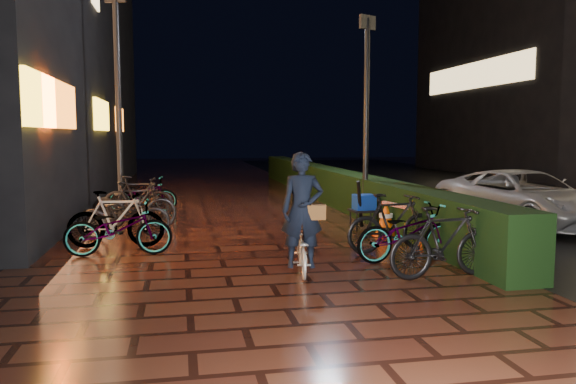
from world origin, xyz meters
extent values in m
plane|color=#381911|center=(0.00, 0.00, 0.00)|extent=(80.00, 80.00, 0.00)
cube|color=black|center=(9.00, 5.00, 0.00)|extent=(11.00, 60.00, 0.01)
cube|color=black|center=(3.30, 8.00, 0.50)|extent=(0.70, 20.00, 1.00)
imported|color=#A5A5A9|center=(6.38, 2.80, 0.62)|extent=(2.70, 4.68, 1.23)
cube|color=yellow|center=(-3.45, 1.50, 2.60)|extent=(0.08, 2.00, 0.90)
cube|color=orange|center=(-3.45, 3.00, 2.60)|extent=(0.08, 3.00, 0.90)
cube|color=yellow|center=(-3.45, 9.00, 2.60)|extent=(0.08, 2.80, 0.90)
cube|color=orange|center=(-3.45, 14.00, 2.60)|extent=(0.08, 2.20, 0.90)
cube|color=black|center=(17.50, 18.00, 7.00)|extent=(8.00, 14.00, 14.00)
cube|color=#FFD88C|center=(13.45, 18.00, 5.00)|extent=(0.06, 10.00, 1.30)
cylinder|color=black|center=(3.00, 3.87, 2.32)|extent=(0.17, 0.17, 4.63)
cube|color=black|center=(3.00, 3.87, 4.54)|extent=(0.43, 0.25, 0.31)
cylinder|color=black|center=(-2.69, 6.36, 2.79)|extent=(0.19, 0.19, 5.59)
imported|color=white|center=(0.54, -0.55, 0.33)|extent=(0.61, 1.29, 0.65)
imported|color=black|center=(0.52, -0.65, 0.95)|extent=(0.66, 0.48, 1.67)
cube|color=brown|center=(0.71, -0.70, 0.92)|extent=(0.31, 0.17, 0.21)
cone|color=#E94A0C|center=(3.11, 0.71, 0.36)|extent=(0.45, 0.45, 0.72)
cone|color=#EC5B0C|center=(2.81, 2.00, 0.36)|extent=(0.45, 0.45, 0.72)
cube|color=#FF430D|center=(3.11, 0.71, 0.02)|extent=(0.47, 0.47, 0.03)
cube|color=red|center=(2.81, 2.00, 0.02)|extent=(0.47, 0.47, 0.03)
cube|color=#BA170A|center=(2.96, 1.35, 0.68)|extent=(0.41, 1.51, 0.07)
cube|color=black|center=(2.63, 2.82, 0.43)|extent=(0.61, 0.51, 0.04)
cylinder|color=black|center=(2.40, 2.61, 0.20)|extent=(0.03, 0.03, 0.40)
cylinder|color=black|center=(2.87, 2.64, 0.20)|extent=(0.03, 0.03, 0.40)
cylinder|color=black|center=(2.38, 2.99, 0.20)|extent=(0.03, 0.03, 0.40)
cylinder|color=black|center=(2.85, 3.02, 0.20)|extent=(0.03, 0.03, 0.40)
cube|color=#0E37B7|center=(2.63, 2.82, 0.61)|extent=(0.45, 0.38, 0.32)
cylinder|color=black|center=(2.48, 2.65, 0.59)|extent=(0.27, 0.41, 1.03)
imported|color=black|center=(-2.18, 6.58, 0.46)|extent=(1.81, 0.75, 0.93)
imported|color=black|center=(-2.33, 4.83, 0.46)|extent=(1.84, 0.85, 0.93)
imported|color=black|center=(-2.30, 2.86, 0.46)|extent=(1.80, 0.70, 0.93)
imported|color=black|center=(-2.24, 1.20, 0.46)|extent=(1.77, 0.62, 0.93)
imported|color=black|center=(-2.15, 3.90, 0.52)|extent=(1.74, 0.58, 1.03)
imported|color=black|center=(-2.22, 5.57, 0.52)|extent=(1.77, 0.76, 1.03)
imported|color=black|center=(-2.35, 1.90, 0.52)|extent=(1.74, 0.59, 1.03)
imported|color=black|center=(2.39, 0.56, 0.52)|extent=(1.76, 0.69, 1.03)
imported|color=black|center=(2.47, -1.22, 0.52)|extent=(1.75, 0.64, 1.03)
imported|color=black|center=(2.38, -0.11, 0.46)|extent=(1.82, 0.80, 0.93)
camera|label=1|loc=(-1.19, -8.48, 2.03)|focal=35.00mm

